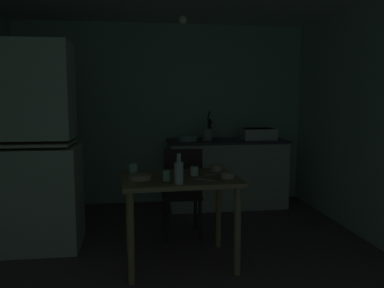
# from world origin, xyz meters

# --- Properties ---
(ground_plane) EXTENTS (4.88, 4.88, 0.00)m
(ground_plane) POSITION_xyz_m (0.00, 0.00, 0.00)
(ground_plane) COLOR brown
(wall_back) EXTENTS (3.98, 0.10, 2.45)m
(wall_back) POSITION_xyz_m (0.00, 1.96, 1.22)
(wall_back) COLOR #AFC7B8
(wall_back) RESTS_ON ground
(wall_right) EXTENTS (0.10, 3.91, 2.45)m
(wall_right) POSITION_xyz_m (1.99, 0.00, 1.22)
(wall_right) COLOR #B3C6B4
(wall_right) RESTS_ON ground
(hutch_cabinet) EXTENTS (0.99, 0.59, 1.98)m
(hutch_cabinet) POSITION_xyz_m (-1.43, 0.39, 0.93)
(hutch_cabinet) COLOR beige
(hutch_cabinet) RESTS_ON ground
(counter_cabinet) EXTENTS (1.57, 0.64, 0.90)m
(counter_cabinet) POSITION_xyz_m (0.81, 1.59, 0.45)
(counter_cabinet) COLOR beige
(counter_cabinet) RESTS_ON ground
(sink_basin) EXTENTS (0.44, 0.34, 0.15)m
(sink_basin) POSITION_xyz_m (1.24, 1.59, 0.97)
(sink_basin) COLOR white
(sink_basin) RESTS_ON counter_cabinet
(hand_pump) EXTENTS (0.05, 0.27, 0.39)m
(hand_pump) POSITION_xyz_m (0.59, 1.63, 1.06)
(hand_pump) COLOR #232328
(hand_pump) RESTS_ON counter_cabinet
(mixing_bowl_counter) EXTENTS (0.25, 0.25, 0.07)m
(mixing_bowl_counter) POSITION_xyz_m (0.28, 1.54, 0.93)
(mixing_bowl_counter) COLOR #ADD1C1
(mixing_bowl_counter) RESTS_ON counter_cabinet
(stoneware_crock) EXTENTS (0.13, 0.13, 0.15)m
(stoneware_crock) POSITION_xyz_m (0.55, 1.57, 0.97)
(stoneware_crock) COLOR beige
(stoneware_crock) RESTS_ON counter_cabinet
(dining_table) EXTENTS (1.02, 0.78, 0.78)m
(dining_table) POSITION_xyz_m (-0.01, -0.17, 0.66)
(dining_table) COLOR #9B744E
(dining_table) RESTS_ON ground
(chair_far_side) EXTENTS (0.40, 0.40, 0.95)m
(chair_far_side) POSITION_xyz_m (0.08, 0.42, 0.50)
(chair_far_side) COLOR #2B2121
(chair_far_side) RESTS_ON ground
(serving_bowl_wide) EXTENTS (0.19, 0.19, 0.04)m
(serving_bowl_wide) POSITION_xyz_m (-0.35, -0.23, 0.80)
(serving_bowl_wide) COLOR tan
(serving_bowl_wide) RESTS_ON dining_table
(soup_bowl_small) EXTENTS (0.13, 0.13, 0.05)m
(soup_bowl_small) POSITION_xyz_m (0.36, 0.07, 0.80)
(soup_bowl_small) COLOR tan
(soup_bowl_small) RESTS_ON dining_table
(sauce_dish) EXTENTS (0.12, 0.12, 0.05)m
(sauce_dish) POSITION_xyz_m (0.39, -0.29, 0.80)
(sauce_dish) COLOR tan
(sauce_dish) RESTS_ON dining_table
(teacup_mint) EXTENTS (0.06, 0.06, 0.09)m
(teacup_mint) POSITION_xyz_m (-0.13, -0.32, 0.82)
(teacup_mint) COLOR #ADD1C1
(teacup_mint) RESTS_ON dining_table
(teacup_cream) EXTENTS (0.08, 0.08, 0.08)m
(teacup_cream) POSITION_xyz_m (-0.41, 0.08, 0.82)
(teacup_cream) COLOR #ADD1C1
(teacup_cream) RESTS_ON dining_table
(mug_tall) EXTENTS (0.07, 0.07, 0.07)m
(mug_tall) POSITION_xyz_m (0.13, -0.12, 0.81)
(mug_tall) COLOR white
(mug_tall) RESTS_ON dining_table
(mug_dark) EXTENTS (0.07, 0.07, 0.06)m
(mug_dark) POSITION_xyz_m (-0.00, 0.04, 0.81)
(mug_dark) COLOR beige
(mug_dark) RESTS_ON dining_table
(glass_bottle) EXTENTS (0.07, 0.07, 0.24)m
(glass_bottle) POSITION_xyz_m (-0.04, -0.45, 0.87)
(glass_bottle) COLOR #B7BCC1
(glass_bottle) RESTS_ON dining_table
(table_knife) EXTENTS (0.14, 0.13, 0.00)m
(table_knife) POSITION_xyz_m (0.19, -0.33, 0.78)
(table_knife) COLOR silver
(table_knife) RESTS_ON dining_table
(teaspoon_near_bowl) EXTENTS (0.13, 0.09, 0.00)m
(teaspoon_near_bowl) POSITION_xyz_m (0.27, -0.12, 0.78)
(teaspoon_near_bowl) COLOR beige
(teaspoon_near_bowl) RESTS_ON dining_table
(pendant_bulb) EXTENTS (0.08, 0.08, 0.08)m
(pendant_bulb) POSITION_xyz_m (0.08, 0.32, 2.18)
(pendant_bulb) COLOR #F9EFCC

